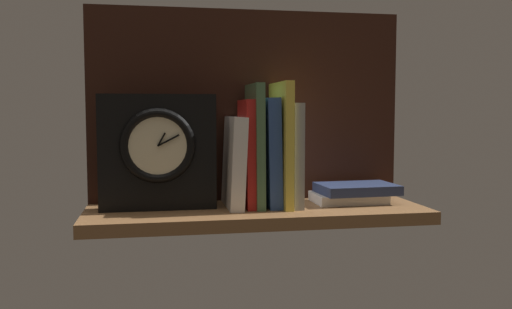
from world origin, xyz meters
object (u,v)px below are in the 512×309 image
framed_clock (158,151)px  book_blue_modern (269,152)px  book_green_romantic (257,145)px  book_stack_side (353,193)px  book_gray_chess (291,154)px  book_red_requiem (247,153)px  book_white_catcher (234,162)px  book_yellow_seinlanguage (281,144)px

framed_clock → book_blue_modern: bearing=0.8°
book_green_romantic → book_stack_side: book_green_romantic is taller
framed_clock → book_gray_chess: bearing=0.6°
book_blue_modern → book_red_requiem: bearing=180.0°
book_white_catcher → book_green_romantic: size_ratio=0.73×
framed_clock → book_white_catcher: bearing=1.1°
book_stack_side → book_white_catcher: bearing=-179.7°
book_green_romantic → book_gray_chess: book_green_romantic is taller
book_gray_chess → framed_clock: size_ratio=0.92×
book_yellow_seinlanguage → framed_clock: bearing=-179.3°
book_white_catcher → framed_clock: 15.55cm
book_gray_chess → book_yellow_seinlanguage: bearing=180.0°
book_green_romantic → book_yellow_seinlanguage: 4.95cm
framed_clock → book_green_romantic: bearing=0.9°
framed_clock → book_stack_side: (41.04, 0.45, -9.56)cm
book_green_romantic → book_stack_side: (20.87, 0.15, -10.43)cm
book_blue_modern → book_white_catcher: bearing=180.0°
book_yellow_seinlanguage → book_gray_chess: 3.05cm
book_red_requiem → book_green_romantic: 2.68cm
book_gray_chess → framed_clock: bearing=-179.4°
book_green_romantic → framed_clock: size_ratio=1.09×
book_yellow_seinlanguage → book_blue_modern: bearing=180.0°
framed_clock → book_stack_side: bearing=0.6°
book_white_catcher → book_red_requiem: bearing=0.0°
book_blue_modern → book_yellow_seinlanguage: bearing=0.0°
book_white_catcher → book_gray_chess: 12.02cm
book_white_catcher → framed_clock: framed_clock is taller
book_red_requiem → book_gray_chess: size_ratio=1.03×
book_white_catcher → book_green_romantic: (4.82, 0.00, 3.33)cm
book_gray_chess → framed_clock: 27.31cm
book_red_requiem → book_green_romantic: (2.15, -0.00, 1.61)cm
book_blue_modern → book_yellow_seinlanguage: book_yellow_seinlanguage is taller
book_blue_modern → book_stack_side: 20.47cm
book_yellow_seinlanguage → book_stack_side: bearing=0.5°
book_red_requiem → framed_clock: framed_clock is taller
book_white_catcher → book_blue_modern: size_ratio=0.83×
book_yellow_seinlanguage → book_stack_side: (15.92, 0.15, -10.61)cm
book_white_catcher → book_gray_chess: book_gray_chess is taller
book_blue_modern → book_green_romantic: bearing=180.0°
book_red_requiem → book_gray_chess: (9.27, -0.00, -0.35)cm
book_white_catcher → book_stack_side: size_ratio=1.05×
book_red_requiem → book_gray_chess: bearing=-0.0°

